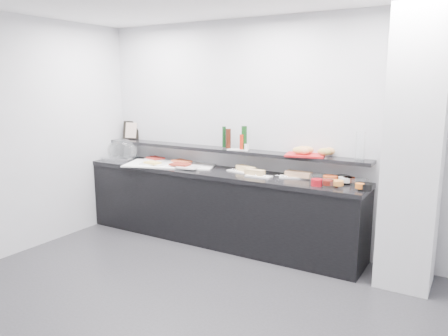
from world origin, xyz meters
The scene contains 56 objects.
ground centered at (0.00, 0.00, 0.00)m, with size 5.00×5.00×0.00m, color #2D2D30.
back_wall centered at (0.00, 2.00, 1.35)m, with size 5.00×0.02×2.70m, color #B6B8BD.
column centered at (1.50, 1.65, 1.35)m, with size 0.50×0.50×2.70m, color silver.
buffet_cabinet centered at (-0.70, 1.70, 0.42)m, with size 3.60×0.60×0.85m, color black.
counter_top centered at (-0.70, 1.70, 0.88)m, with size 3.62×0.62×0.05m, color black.
wall_shelf centered at (-0.70, 1.88, 1.13)m, with size 3.60×0.25×0.04m, color black.
cloche_base centered at (-2.28, 1.68, 0.92)m, with size 0.42×0.28×0.04m, color silver.
cloche_dome centered at (-2.23, 1.69, 1.03)m, with size 0.43×0.28×0.34m, color white.
linen_runner centered at (-1.41, 1.72, 0.91)m, with size 1.16×0.55×0.01m, color white.
platter_meat_a centered at (-1.78, 1.84, 0.92)m, with size 0.28×0.18×0.01m, color white.
food_meat_a centered at (-1.77, 1.84, 0.94)m, with size 0.24×0.15×0.02m, color maroon.
platter_salmon centered at (-1.46, 1.83, 0.92)m, with size 0.26×0.17×0.01m, color silver.
food_salmon centered at (-1.32, 1.83, 0.94)m, with size 0.25×0.16×0.02m, color #E1552E.
platter_cheese centered at (-1.59, 1.60, 0.92)m, with size 0.34×0.23×0.01m, color white.
food_cheese centered at (-1.58, 1.55, 0.94)m, with size 0.20×0.13×0.02m, color #FED363.
platter_meat_b centered at (-1.05, 1.59, 0.92)m, with size 0.27×0.18×0.01m, color silver.
food_meat_b centered at (-1.20, 1.63, 0.94)m, with size 0.25×0.16×0.02m, color maroon.
sandwich_plate_left centered at (-0.41, 1.77, 0.91)m, with size 0.33×0.14×0.01m, color white.
sandwich_food_left centered at (-0.35, 1.79, 0.94)m, with size 0.26×0.10×0.06m, color #E1B876.
tongs_left centered at (-0.46, 1.78, 0.92)m, with size 0.01×0.01×0.16m, color #B9BBC0.
sandwich_plate_mid centered at (-0.10, 1.64, 0.91)m, with size 0.30×0.13×0.01m, color white.
sandwich_food_mid centered at (-0.17, 1.66, 0.94)m, with size 0.23×0.09×0.06m, color tan.
tongs_mid centered at (-0.07, 1.64, 0.92)m, with size 0.01×0.01×0.16m, color #ADAFB4.
sandwich_plate_right centered at (0.27, 1.82, 0.91)m, with size 0.37×0.16×0.01m, color white.
sandwich_food_right centered at (0.31, 1.81, 0.94)m, with size 0.29×0.11×0.06m, color tan.
tongs_right centered at (0.14, 1.74, 0.92)m, with size 0.01×0.01×0.16m, color silver.
bowl_glass_fruit centered at (0.55, 1.80, 0.94)m, with size 0.19×0.19×0.07m, color white.
fill_glass_fruit centered at (0.68, 1.78, 0.95)m, with size 0.16×0.16×0.05m, color #CF4B1C.
bowl_black_jam centered at (0.79, 1.86, 0.94)m, with size 0.16×0.16×0.07m, color black.
fill_black_jam centered at (0.87, 1.81, 0.95)m, with size 0.13×0.13×0.05m, color #521A0B.
bowl_glass_cream centered at (0.99, 1.80, 0.94)m, with size 0.18×0.18×0.07m, color white.
fill_glass_cream centered at (0.84, 1.80, 0.95)m, with size 0.15×0.15×0.05m, color silver.
bowl_red_jam centered at (0.61, 1.56, 0.94)m, with size 0.13×0.13×0.07m, color maroon.
fill_red_jam centered at (0.72, 1.56, 0.95)m, with size 0.12×0.12×0.05m, color #56120C.
bowl_glass_salmon centered at (0.72, 1.59, 0.94)m, with size 0.16×0.16×0.07m, color white.
fill_glass_salmon centered at (0.81, 1.60, 0.95)m, with size 0.12×0.12×0.05m, color orange.
bowl_black_fruit centered at (1.08, 1.62, 0.94)m, with size 0.14×0.14×0.07m, color black.
fill_black_fruit centered at (1.04, 1.58, 0.95)m, with size 0.09×0.09×0.05m, color #D1641C.
framed_print centered at (-2.32, 1.98, 1.28)m, with size 0.24×0.02×0.26m, color black.
print_art centered at (-2.31, 1.96, 1.28)m, with size 0.18×0.00×0.22m, color #CEA694.
condiment_tray centered at (-0.50, 1.87, 1.16)m, with size 0.26×0.16×0.01m, color silver.
bottle_green_a centered at (-0.71, 1.88, 1.29)m, with size 0.05×0.05×0.26m, color #0E3414.
bottle_brown centered at (-0.62, 1.85, 1.28)m, with size 0.06×0.06×0.24m, color #3A140A.
bottle_green_b centered at (-0.43, 1.89, 1.30)m, with size 0.07×0.07×0.28m, color #0E3310.
bottle_hot centered at (-0.45, 1.86, 1.25)m, with size 0.05×0.05×0.18m, color #B5210C.
shaker_salt centered at (-0.37, 1.87, 1.20)m, with size 0.04×0.04×0.07m, color silver.
shaker_pepper centered at (-0.38, 1.85, 1.20)m, with size 0.03×0.03×0.07m, color white.
bread_tray centered at (0.36, 1.86, 1.16)m, with size 0.42×0.29×0.02m, color red.
bread_roll_nw centered at (0.31, 1.91, 1.21)m, with size 0.14×0.09×0.08m, color #BE8048.
bread_roll_n centered at (0.35, 1.92, 1.21)m, with size 0.13×0.08×0.08m, color gold.
bread_roll_ne centered at (0.61, 1.95, 1.21)m, with size 0.12×0.08×0.08m, color #C3854A.
bread_roll_sw centered at (0.30, 1.82, 1.21)m, with size 0.15×0.09×0.08m, color #BA9147.
bread_roll_s centered at (0.35, 1.82, 1.21)m, with size 0.13×0.09×0.08m, color #D38550.
bread_roll_midw centered at (0.37, 1.90, 1.21)m, with size 0.14×0.09×0.08m, color tan.
bread_roll_mide centered at (0.57, 1.87, 1.21)m, with size 0.14×0.09×0.08m, color #B29144.
carafe centered at (0.95, 1.87, 1.30)m, with size 0.10×0.10×0.30m, color white.
Camera 1 is at (2.03, -2.72, 1.95)m, focal length 35.00 mm.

